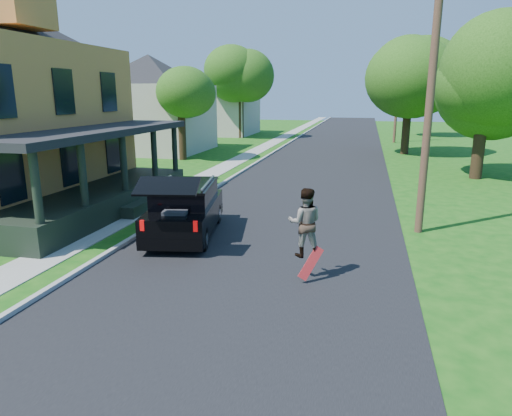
% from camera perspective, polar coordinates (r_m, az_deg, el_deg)
% --- Properties ---
extents(ground, '(140.00, 140.00, 0.00)m').
position_cam_1_polar(ground, '(10.19, -3.22, -11.07)').
color(ground, '#0F4E0F').
rests_on(ground, ground).
extents(street, '(8.00, 120.00, 0.02)m').
position_cam_1_polar(street, '(29.27, 8.12, 5.43)').
color(street, black).
rests_on(street, ground).
extents(curb, '(0.15, 120.00, 0.12)m').
position_cam_1_polar(curb, '(29.91, 0.34, 5.75)').
color(curb, '#9B9B96').
rests_on(curb, ground).
extents(sidewalk, '(1.30, 120.00, 0.03)m').
position_cam_1_polar(sidewalk, '(30.30, -2.53, 5.85)').
color(sidewalk, gray).
rests_on(sidewalk, ground).
extents(front_walk, '(6.50, 1.20, 0.03)m').
position_cam_1_polar(front_walk, '(19.68, -25.26, 0.00)').
color(front_walk, gray).
rests_on(front_walk, ground).
extents(neighbor_house_mid, '(12.78, 12.78, 8.30)m').
position_cam_1_polar(neighbor_house_mid, '(36.60, -13.11, 13.50)').
color(neighbor_house_mid, beige).
rests_on(neighbor_house_mid, ground).
extents(neighbor_house_far, '(12.78, 12.78, 8.30)m').
position_cam_1_polar(neighbor_house_far, '(51.44, -4.98, 13.86)').
color(neighbor_house_far, beige).
rests_on(neighbor_house_far, ground).
extents(black_suv, '(2.54, 4.90, 2.17)m').
position_cam_1_polar(black_suv, '(14.34, -8.86, -0.20)').
color(black_suv, black).
rests_on(black_suv, ground).
extents(skateboarder, '(0.89, 0.74, 1.66)m').
position_cam_1_polar(skateboarder, '(10.81, 6.16, -1.83)').
color(skateboarder, black).
rests_on(skateboarder, ground).
extents(skateboard, '(0.56, 0.43, 0.80)m').
position_cam_1_polar(skateboard, '(10.83, 6.86, -6.99)').
color(skateboard, '#9E0D0F').
rests_on(skateboard, ground).
extents(tree_left_mid, '(5.41, 5.64, 6.89)m').
position_cam_1_polar(tree_left_mid, '(31.24, -9.43, 14.36)').
color(tree_left_mid, black).
rests_on(tree_left_mid, ground).
extents(tree_left_far, '(7.46, 7.14, 9.59)m').
position_cam_1_polar(tree_left_far, '(46.87, -2.03, 16.68)').
color(tree_left_far, black).
rests_on(tree_left_far, ground).
extents(tree_right_near, '(7.09, 6.77, 8.33)m').
position_cam_1_polar(tree_right_near, '(26.39, 26.82, 14.67)').
color(tree_right_near, black).
rests_on(tree_right_near, ground).
extents(tree_right_mid, '(7.91, 8.05, 9.58)m').
position_cam_1_polar(tree_right_mid, '(35.65, 18.76, 16.33)').
color(tree_right_mid, black).
rests_on(tree_right_mid, ground).
extents(tree_right_far, '(6.07, 6.19, 7.79)m').
position_cam_1_polar(tree_right_far, '(52.34, 20.91, 13.90)').
color(tree_right_far, black).
rests_on(tree_right_far, ground).
extents(utility_pole_near, '(1.48, 0.45, 9.16)m').
position_cam_1_polar(utility_pole_near, '(15.04, 21.12, 14.66)').
color(utility_pole_near, '#4B3023').
rests_on(utility_pole_near, ground).
extents(utility_pole_far, '(1.54, 0.45, 8.14)m').
position_cam_1_polar(utility_pole_far, '(43.93, 17.25, 13.30)').
color(utility_pole_far, '#4B3023').
rests_on(utility_pole_far, ground).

